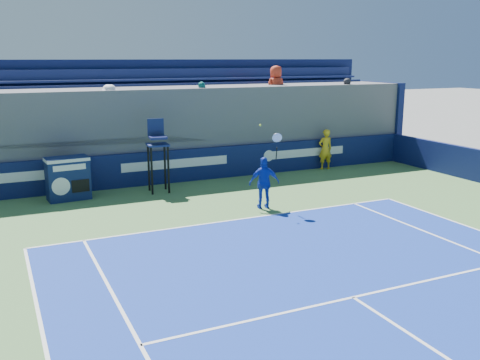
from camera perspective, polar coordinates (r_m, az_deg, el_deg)
name	(u,v)px	position (r m, az deg, el deg)	size (l,w,h in m)	color
ball_person	(325,149)	(22.03, 9.08, 3.25)	(0.60, 0.39, 1.64)	gold
back_hoarding	(175,166)	(19.62, -6.91, 1.46)	(20.40, 0.21, 1.20)	#0C1545
match_clock	(68,177)	(17.90, -17.89, 0.28)	(1.38, 0.83, 1.40)	#0E1B46
umpire_chair	(158,148)	(18.12, -8.78, 3.44)	(0.76, 0.76, 2.48)	black
tennis_player	(264,183)	(16.04, 2.61, -0.29)	(0.99, 0.64, 2.57)	#1532B2
stadium_seating	(158,126)	(21.35, -8.73, 5.69)	(21.00, 4.05, 4.40)	#4D4D52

